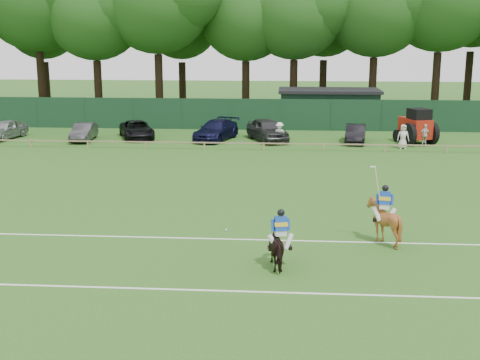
# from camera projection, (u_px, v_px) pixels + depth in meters

# --- Properties ---
(ground) EXTENTS (160.00, 160.00, 0.00)m
(ground) POSITION_uv_depth(u_px,v_px,m) (222.00, 231.00, 25.44)
(ground) COLOR #1E4C14
(ground) RESTS_ON ground
(horse_dark) EXTENTS (1.09, 1.79, 1.41)m
(horse_dark) POSITION_uv_depth(u_px,v_px,m) (280.00, 247.00, 21.40)
(horse_dark) COLOR black
(horse_dark) RESTS_ON ground
(horse_chestnut) EXTENTS (1.59, 1.72, 1.68)m
(horse_chestnut) POSITION_uv_depth(u_px,v_px,m) (384.00, 221.00, 23.84)
(horse_chestnut) COLOR brown
(horse_chestnut) RESTS_ON ground
(sedan_silver) EXTENTS (2.35, 4.32, 1.40)m
(sedan_silver) POSITION_uv_depth(u_px,v_px,m) (5.00, 129.00, 47.24)
(sedan_silver) COLOR #9C9EA1
(sedan_silver) RESTS_ON ground
(sedan_grey) EXTENTS (1.63, 3.92, 1.26)m
(sedan_grey) POSITION_uv_depth(u_px,v_px,m) (84.00, 132.00, 46.45)
(sedan_grey) COLOR #303033
(sedan_grey) RESTS_ON ground
(suv_black) EXTENTS (3.66, 5.10, 1.29)m
(suv_black) POSITION_uv_depth(u_px,v_px,m) (137.00, 130.00, 47.45)
(suv_black) COLOR black
(suv_black) RESTS_ON ground
(sedan_navy) EXTENTS (3.42, 5.36, 1.45)m
(sedan_navy) POSITION_uv_depth(u_px,v_px,m) (216.00, 130.00, 46.72)
(sedan_navy) COLOR black
(sedan_navy) RESTS_ON ground
(hatch_grey) EXTENTS (3.62, 5.10, 1.61)m
(hatch_grey) POSITION_uv_depth(u_px,v_px,m) (267.00, 130.00, 46.32)
(hatch_grey) COLOR #303033
(hatch_grey) RESTS_ON ground
(estate_black) EXTENTS (1.84, 4.03, 1.28)m
(estate_black) POSITION_uv_depth(u_px,v_px,m) (355.00, 134.00, 45.62)
(estate_black) COLOR black
(estate_black) RESTS_ON ground
(spectator_left) EXTENTS (1.06, 0.67, 1.58)m
(spectator_left) POSITION_uv_depth(u_px,v_px,m) (280.00, 134.00, 44.70)
(spectator_left) COLOR white
(spectator_left) RESTS_ON ground
(spectator_mid) EXTENTS (0.96, 0.60, 1.53)m
(spectator_mid) POSITION_uv_depth(u_px,v_px,m) (425.00, 135.00, 44.17)
(spectator_mid) COLOR beige
(spectator_mid) RESTS_ON ground
(spectator_right) EXTENTS (0.82, 0.55, 1.64)m
(spectator_right) POSITION_uv_depth(u_px,v_px,m) (403.00, 137.00, 43.19)
(spectator_right) COLOR silver
(spectator_right) RESTS_ON ground
(rider_dark) EXTENTS (0.93, 0.46, 1.41)m
(rider_dark) POSITION_uv_depth(u_px,v_px,m) (281.00, 228.00, 21.24)
(rider_dark) COLOR silver
(rider_dark) RESTS_ON ground
(rider_chestnut) EXTENTS (0.93, 0.66, 2.05)m
(rider_chestnut) POSITION_uv_depth(u_px,v_px,m) (385.00, 202.00, 23.66)
(rider_chestnut) COLOR silver
(rider_chestnut) RESTS_ON ground
(polo_ball) EXTENTS (0.09, 0.09, 0.09)m
(polo_ball) POSITION_uv_depth(u_px,v_px,m) (226.00, 230.00, 25.44)
(polo_ball) COLOR silver
(polo_ball) RESTS_ON ground
(pitch_lines) EXTENTS (60.00, 5.10, 0.01)m
(pitch_lines) POSITION_uv_depth(u_px,v_px,m) (212.00, 262.00, 22.03)
(pitch_lines) COLOR silver
(pitch_lines) RESTS_ON ground
(pitch_rail) EXTENTS (62.10, 0.10, 0.50)m
(pitch_rail) POSITION_uv_depth(u_px,v_px,m) (249.00, 143.00, 42.82)
(pitch_rail) COLOR #997F5B
(pitch_rail) RESTS_ON ground
(perimeter_fence) EXTENTS (92.08, 0.08, 2.50)m
(perimeter_fence) POSITION_uv_depth(u_px,v_px,m) (256.00, 114.00, 51.39)
(perimeter_fence) COLOR #14351E
(perimeter_fence) RESTS_ON ground
(utility_shed) EXTENTS (8.40, 4.40, 3.04)m
(utility_shed) POSITION_uv_depth(u_px,v_px,m) (329.00, 107.00, 53.81)
(utility_shed) COLOR #14331E
(utility_shed) RESTS_ON ground
(tree_row) EXTENTS (96.00, 12.00, 21.00)m
(tree_row) POSITION_uv_depth(u_px,v_px,m) (281.00, 117.00, 59.30)
(tree_row) COLOR #26561C
(tree_row) RESTS_ON ground
(tractor) EXTENTS (2.87, 3.47, 2.50)m
(tractor) POSITION_uv_depth(u_px,v_px,m) (416.00, 127.00, 45.08)
(tractor) COLOR #A01D0E
(tractor) RESTS_ON ground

